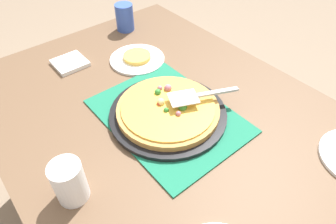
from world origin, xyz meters
The scene contains 11 objects.
ground_plane centered at (0.00, 0.00, 0.00)m, with size 8.00×8.00×0.00m, color #84705B.
dining_table centered at (0.00, 0.00, 0.64)m, with size 1.40×1.00×0.75m.
placemat centered at (0.00, 0.00, 0.75)m, with size 0.48×0.36×0.01m, color #196B4C.
pizza_pan centered at (0.00, 0.00, 0.76)m, with size 0.38×0.38×0.01m, color black.
pizza centered at (0.00, 0.00, 0.78)m, with size 0.33×0.33×0.05m.
plate_near_left centered at (0.33, -0.11, 0.76)m, with size 0.22×0.22×0.01m, color white.
served_slice_left centered at (0.33, -0.11, 0.77)m, with size 0.11×0.11×0.02m, color #EAB747.
cup_near centered at (0.57, -0.22, 0.81)m, with size 0.08×0.08×0.12m, color #3351AD.
cup_far centered at (-0.07, 0.37, 0.81)m, with size 0.08×0.08×0.12m, color white.
pizza_server centered at (-0.04, -0.09, 0.82)m, with size 0.14×0.23×0.01m.
napkin_stack centered at (0.47, 0.11, 0.76)m, with size 0.12×0.12×0.02m, color white.
Camera 1 is at (-0.54, 0.44, 1.44)m, focal length 31.90 mm.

